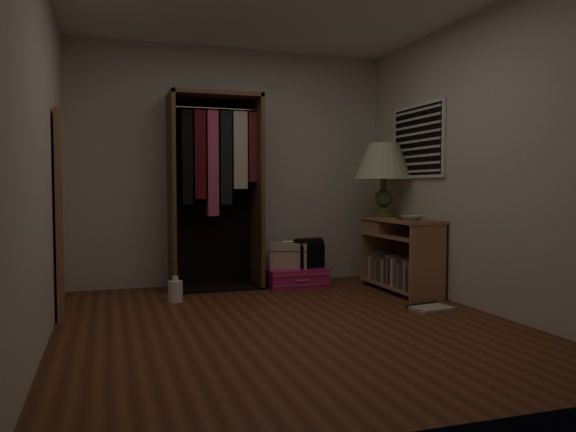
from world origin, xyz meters
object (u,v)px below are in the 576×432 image
(open_wardrobe, at_px, (217,174))
(white_jug, at_px, (175,291))
(floor_mirror, at_px, (63,214))
(train_case, at_px, (288,255))
(pink_suitcase, at_px, (295,277))
(console_bookshelf, at_px, (398,253))
(table_lamp, at_px, (384,163))
(black_bag, at_px, (309,252))

(open_wardrobe, distance_m, white_jug, 1.37)
(open_wardrobe, relative_size, white_jug, 8.51)
(floor_mirror, height_order, train_case, floor_mirror)
(open_wardrobe, bearing_deg, pink_suitcase, -11.77)
(console_bookshelf, height_order, pink_suitcase, console_bookshelf)
(table_lamp, bearing_deg, floor_mirror, -173.18)
(white_jug, bearing_deg, console_bookshelf, -3.16)
(open_wardrobe, distance_m, pink_suitcase, 1.39)
(console_bookshelf, relative_size, open_wardrobe, 0.55)
(pink_suitcase, xyz_separation_m, train_case, (-0.06, 0.07, 0.24))
(console_bookshelf, xyz_separation_m, train_case, (-1.00, 0.63, -0.06))
(open_wardrobe, relative_size, pink_suitcase, 3.16)
(train_case, height_order, black_bag, black_bag)
(black_bag, relative_size, table_lamp, 0.41)
(pink_suitcase, distance_m, white_jug, 1.40)
(floor_mirror, relative_size, black_bag, 5.17)
(table_lamp, xyz_separation_m, white_jug, (-2.28, -0.22, -1.23))
(black_bag, xyz_separation_m, table_lamp, (0.79, -0.22, 0.97))
(pink_suitcase, bearing_deg, open_wardrobe, 168.75)
(table_lamp, relative_size, white_jug, 3.33)
(floor_mirror, xyz_separation_m, train_case, (2.24, 0.67, -0.52))
(floor_mirror, distance_m, black_bag, 2.57)
(black_bag, distance_m, table_lamp, 1.27)
(console_bookshelf, relative_size, pink_suitcase, 1.73)
(black_bag, height_order, table_lamp, table_lamp)
(open_wardrobe, xyz_separation_m, train_case, (0.76, -0.10, -0.88))
(black_bag, bearing_deg, open_wardrobe, 160.28)
(open_wardrobe, height_order, table_lamp, open_wardrobe)
(pink_suitcase, height_order, black_bag, black_bag)
(train_case, xyz_separation_m, black_bag, (0.22, -0.06, 0.03))
(train_case, bearing_deg, open_wardrobe, -170.71)
(black_bag, bearing_deg, pink_suitcase, 172.85)
(console_bookshelf, relative_size, floor_mirror, 0.66)
(floor_mirror, distance_m, pink_suitcase, 2.49)
(open_wardrobe, height_order, white_jug, open_wardrobe)
(train_case, bearing_deg, floor_mirror, -146.56)
(pink_suitcase, bearing_deg, train_case, 129.94)
(open_wardrobe, relative_size, train_case, 4.39)
(open_wardrobe, bearing_deg, black_bag, -9.42)
(floor_mirror, xyz_separation_m, white_jug, (0.96, 0.16, -0.75))
(console_bookshelf, height_order, black_bag, console_bookshelf)
(console_bookshelf, relative_size, white_jug, 4.65)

